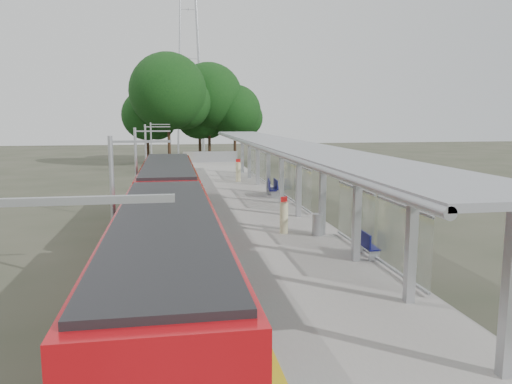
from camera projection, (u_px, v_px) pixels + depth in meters
ground at (366, 380)px, 11.54m from camera, size 200.00×200.00×0.00m
trackbed at (169, 215)px, 30.25m from camera, size 3.00×70.00×0.24m
platform at (243, 206)px, 30.95m from camera, size 6.00×50.00×1.00m
tactile_strip at (201, 199)px, 30.44m from camera, size 0.60×50.00×0.02m
end_fence at (210, 157)px, 55.09m from camera, size 6.00×0.10×1.20m
train at (168, 220)px, 19.42m from camera, size 2.74×27.60×3.62m
canopy at (282, 151)px, 26.94m from camera, size 3.27×38.00×3.66m
pylon at (189, 34)px, 79.64m from camera, size 8.00×4.00×38.00m
tree_cluster at (192, 101)px, 62.26m from camera, size 17.73×13.86×13.48m
catenary_masts at (138, 171)px, 28.57m from camera, size 2.08×48.16×5.40m
bench_near at (366, 243)px, 17.95m from camera, size 0.47×1.41×0.96m
bench_mid at (271, 188)px, 31.53m from camera, size 0.67×1.61×1.07m
bench_far at (277, 187)px, 32.19m from camera, size 0.54×1.53×1.03m
info_pillar_near at (284, 217)px, 21.59m from camera, size 0.36×0.36×1.61m
info_pillar_far at (238, 172)px, 38.79m from camera, size 0.40×0.40×1.76m
litter_bin at (318, 225)px, 21.25m from camera, size 0.52×0.52×0.93m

